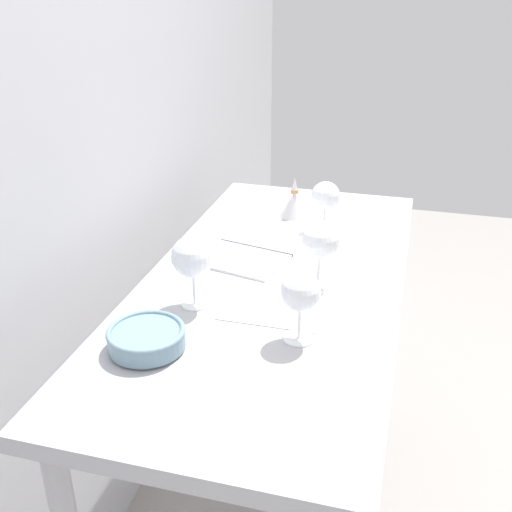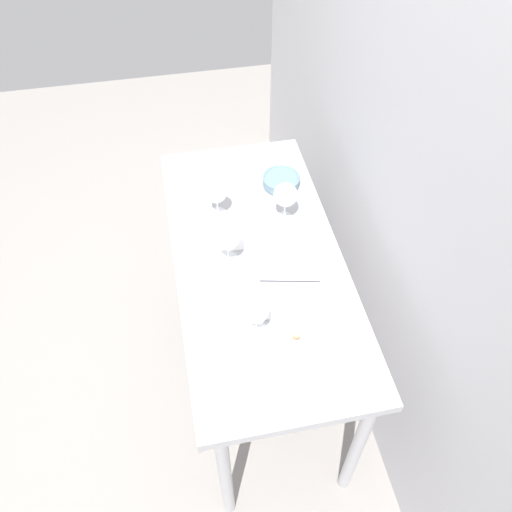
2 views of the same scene
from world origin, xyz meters
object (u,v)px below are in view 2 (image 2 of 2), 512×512
(wine_glass_far_left, at_px, (286,196))
(tasting_sheet_upper, at_px, (243,231))
(tasting_bowl, at_px, (281,180))
(decanter_funnel, at_px, (295,343))
(wine_glass_near_center, at_px, (227,238))
(wine_glass_near_left, at_px, (216,193))
(wine_glass_near_right, at_px, (256,312))
(open_notebook, at_px, (290,282))

(wine_glass_far_left, distance_m, tasting_sheet_upper, 0.22)
(tasting_bowl, relative_size, decanter_funnel, 1.27)
(wine_glass_near_center, distance_m, decanter_funnel, 0.47)
(wine_glass_near_center, relative_size, tasting_bowl, 1.04)
(tasting_bowl, bearing_deg, wine_glass_near_left, -68.09)
(wine_glass_near_left, xyz_separation_m, wine_glass_near_center, (0.26, 0.00, 0.01))
(tasting_bowl, bearing_deg, tasting_sheet_upper, -41.12)
(tasting_sheet_upper, bearing_deg, wine_glass_near_center, -32.20)
(wine_glass_far_left, relative_size, tasting_bowl, 1.07)
(wine_glass_far_left, height_order, wine_glass_near_center, wine_glass_far_left)
(wine_glass_near_right, bearing_deg, tasting_bowl, 160.37)
(open_notebook, bearing_deg, wine_glass_near_center, -115.79)
(wine_glass_near_right, xyz_separation_m, wine_glass_near_left, (-0.60, -0.04, 0.00))
(wine_glass_near_center, distance_m, open_notebook, 0.29)
(wine_glass_near_center, bearing_deg, wine_glass_near_right, 6.92)
(tasting_bowl, bearing_deg, decanter_funnel, -9.85)
(decanter_funnel, bearing_deg, wine_glass_near_left, -167.21)
(wine_glass_far_left, relative_size, tasting_sheet_upper, 0.76)
(wine_glass_near_left, relative_size, tasting_bowl, 0.97)
(wine_glass_near_right, height_order, open_notebook, wine_glass_near_right)
(open_notebook, relative_size, tasting_bowl, 2.29)
(wine_glass_near_left, height_order, decanter_funnel, wine_glass_near_left)
(wine_glass_near_right, relative_size, wine_glass_near_center, 0.92)
(wine_glass_near_left, distance_m, wine_glass_near_center, 0.26)
(wine_glass_near_left, bearing_deg, wine_glass_near_center, 0.72)
(open_notebook, height_order, decanter_funnel, decanter_funnel)
(wine_glass_far_left, xyz_separation_m, decanter_funnel, (0.62, -0.11, -0.08))
(open_notebook, height_order, tasting_bowl, tasting_bowl)
(wine_glass_far_left, bearing_deg, wine_glass_near_left, -106.51)
(open_notebook, xyz_separation_m, tasting_sheet_upper, (-0.29, -0.12, -0.00))
(wine_glass_far_left, height_order, decanter_funnel, wine_glass_far_left)
(wine_glass_near_center, bearing_deg, tasting_sheet_upper, 148.13)
(wine_glass_near_right, bearing_deg, decanter_funnel, 48.55)
(wine_glass_far_left, distance_m, wine_glass_near_center, 0.32)
(wine_glass_near_left, height_order, open_notebook, wine_glass_near_left)
(open_notebook, xyz_separation_m, tasting_bowl, (-0.54, 0.09, 0.02))
(wine_glass_near_center, xyz_separation_m, decanter_funnel, (0.44, 0.16, -0.08))
(open_notebook, relative_size, decanter_funnel, 2.91)
(wine_glass_near_left, bearing_deg, tasting_sheet_upper, 34.31)
(wine_glass_far_left, relative_size, open_notebook, 0.47)
(wine_glass_far_left, relative_size, decanter_funnel, 1.36)
(wine_glass_near_right, height_order, decanter_funnel, wine_glass_near_right)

